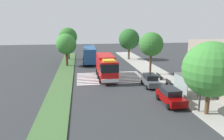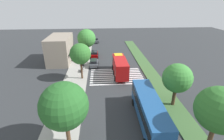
{
  "view_description": "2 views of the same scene",
  "coord_description": "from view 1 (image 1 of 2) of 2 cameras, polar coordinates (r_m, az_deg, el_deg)",
  "views": [
    {
      "loc": [
        33.54,
        -4.86,
        8.62
      ],
      "look_at": [
        0.84,
        0.17,
        1.4
      ],
      "focal_mm": 33.97,
      "sensor_mm": 36.0,
      "label": 1
    },
    {
      "loc": [
        -30.91,
        3.23,
        14.99
      ],
      "look_at": [
        -0.48,
        0.99,
        1.69
      ],
      "focal_mm": 26.44,
      "sensor_mm": 36.0,
      "label": 2
    }
  ],
  "objects": [
    {
      "name": "bus_stop_shelter",
      "position": [
        26.86,
        18.63,
        -2.88
      ],
      "size": [
        3.5,
        1.4,
        2.46
      ],
      "color": "#4C4C51",
      "rests_on": "sidewalk"
    },
    {
      "name": "parked_car_west",
      "position": [
        30.24,
        10.31,
        -2.75
      ],
      "size": [
        4.34,
        2.11,
        1.7
      ],
      "rotation": [
        0.0,
        0.0,
        -0.04
      ],
      "color": "#474C51",
      "rests_on": "ground_plane"
    },
    {
      "name": "bench_west_of_shelter",
      "position": [
        34.05,
        12.58,
        -1.64
      ],
      "size": [
        1.6,
        0.5,
        0.9
      ],
      "color": "black",
      "rests_on": "sidewalk"
    },
    {
      "name": "ground_plane",
      "position": [
        34.97,
        -0.48,
        -1.97
      ],
      "size": [
        120.0,
        120.0,
        0.0
      ],
      "primitive_type": "plane",
      "color": "#2D3033"
    },
    {
      "name": "sidewalk_tree_east",
      "position": [
        21.54,
        25.03,
        0.14
      ],
      "size": [
        5.18,
        5.18,
        6.98
      ],
      "color": "#513823",
      "rests_on": "sidewalk"
    },
    {
      "name": "transit_bus",
      "position": [
        48.18,
        -6.14,
        4.47
      ],
      "size": [
        11.03,
        3.03,
        3.56
      ],
      "rotation": [
        0.0,
        0.0,
        3.12
      ],
      "color": "navy",
      "rests_on": "ground_plane"
    },
    {
      "name": "sidewalk_tree_west",
      "position": [
        36.31,
        10.51,
        6.79
      ],
      "size": [
        4.04,
        4.04,
        7.17
      ],
      "color": "#47301E",
      "rests_on": "sidewalk"
    },
    {
      "name": "crosswalk",
      "position": [
        34.79,
        -0.44,
        -2.03
      ],
      "size": [
        7.65,
        10.89,
        0.01
      ],
      "color": "silver",
      "rests_on": "ground_plane"
    },
    {
      "name": "parked_car_mid",
      "position": [
        24.24,
        15.49,
        -6.76
      ],
      "size": [
        4.43,
        2.07,
        1.73
      ],
      "rotation": [
        0.0,
        0.0,
        0.01
      ],
      "color": "#720505",
      "rests_on": "ground_plane"
    },
    {
      "name": "sidewalk",
      "position": [
        37.06,
        12.43,
        -1.33
      ],
      "size": [
        60.0,
        4.64,
        0.14
      ],
      "primitive_type": "cube",
      "color": "#9E9B93",
      "rests_on": "ground_plane"
    },
    {
      "name": "sidewalk_tree_far_west",
      "position": [
        51.82,
        4.61,
        8.26
      ],
      "size": [
        5.01,
        5.01,
        7.38
      ],
      "color": "#513823",
      "rests_on": "sidewalk"
    },
    {
      "name": "median_strip",
      "position": [
        34.72,
        -12.92,
        -2.27
      ],
      "size": [
        60.0,
        3.0,
        0.14
      ],
      "primitive_type": "cube",
      "color": "#3D6033",
      "rests_on": "ground_plane"
    },
    {
      "name": "bench_near_shelter",
      "position": [
        30.68,
        15.12,
        -3.31
      ],
      "size": [
        1.6,
        0.5,
        0.9
      ],
      "color": "black",
      "rests_on": "sidewalk"
    },
    {
      "name": "street_lamp",
      "position": [
        22.08,
        22.98,
        -2.13
      ],
      "size": [
        0.36,
        0.36,
        5.61
      ],
      "color": "#2D2D30",
      "rests_on": "sidewalk"
    },
    {
      "name": "fire_truck",
      "position": [
        33.53,
        -1.54,
        1.03
      ],
      "size": [
        8.94,
        2.81,
        3.68
      ],
      "rotation": [
        0.0,
        0.0,
        0.0
      ],
      "color": "#B71414",
      "rests_on": "ground_plane"
    },
    {
      "name": "median_tree_west",
      "position": [
        44.5,
        -12.26,
        6.82
      ],
      "size": [
        4.22,
        4.22,
        6.58
      ],
      "color": "#513823",
      "rests_on": "median_strip"
    },
    {
      "name": "median_tree_far_west",
      "position": [
        52.93,
        -11.78,
        8.73
      ],
      "size": [
        4.42,
        4.42,
        7.65
      ],
      "color": "#513823",
      "rests_on": "median_strip"
    }
  ]
}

